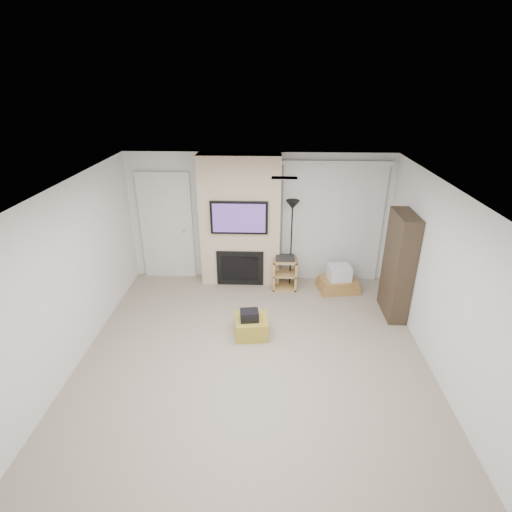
{
  "coord_description": "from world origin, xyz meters",
  "views": [
    {
      "loc": [
        0.21,
        -4.54,
        3.77
      ],
      "look_at": [
        0.0,
        1.2,
        1.15
      ],
      "focal_mm": 28.0,
      "sensor_mm": 36.0,
      "label": 1
    }
  ],
  "objects_px": {
    "ottoman": "(251,326)",
    "bookshelf": "(398,266)",
    "av_stand": "(285,271)",
    "box_stack": "(338,280)",
    "floor_lamp": "(292,220)"
  },
  "relations": [
    {
      "from": "av_stand",
      "to": "box_stack",
      "type": "relative_size",
      "value": 0.81
    },
    {
      "from": "floor_lamp",
      "to": "av_stand",
      "type": "bearing_deg",
      "value": -139.47
    },
    {
      "from": "av_stand",
      "to": "box_stack",
      "type": "distance_m",
      "value": 1.04
    },
    {
      "from": "box_stack",
      "to": "bookshelf",
      "type": "bearing_deg",
      "value": -44.5
    },
    {
      "from": "box_stack",
      "to": "ottoman",
      "type": "bearing_deg",
      "value": -136.27
    },
    {
      "from": "ottoman",
      "to": "av_stand",
      "type": "height_order",
      "value": "av_stand"
    },
    {
      "from": "av_stand",
      "to": "ottoman",
      "type": "bearing_deg",
      "value": -109.89
    },
    {
      "from": "ottoman",
      "to": "av_stand",
      "type": "relative_size",
      "value": 0.76
    },
    {
      "from": "av_stand",
      "to": "bookshelf",
      "type": "relative_size",
      "value": 0.37
    },
    {
      "from": "bookshelf",
      "to": "ottoman",
      "type": "bearing_deg",
      "value": -163.0
    },
    {
      "from": "ottoman",
      "to": "box_stack",
      "type": "height_order",
      "value": "box_stack"
    },
    {
      "from": "box_stack",
      "to": "bookshelf",
      "type": "relative_size",
      "value": 0.45
    },
    {
      "from": "ottoman",
      "to": "bookshelf",
      "type": "distance_m",
      "value": 2.62
    },
    {
      "from": "box_stack",
      "to": "bookshelf",
      "type": "height_order",
      "value": "bookshelf"
    },
    {
      "from": "av_stand",
      "to": "box_stack",
      "type": "xyz_separation_m",
      "value": [
        1.03,
        -0.04,
        -0.16
      ]
    }
  ]
}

